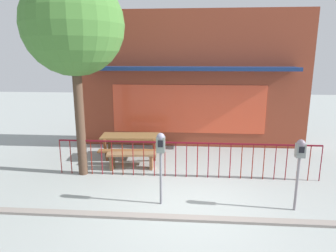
{
  "coord_description": "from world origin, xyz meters",
  "views": [
    {
      "loc": [
        0.1,
        -5.95,
        3.18
      ],
      "look_at": [
        -0.53,
        2.03,
        1.3
      ],
      "focal_mm": 32.14,
      "sensor_mm": 36.0,
      "label": 1
    }
  ],
  "objects_px": {
    "parking_meter_near": "(161,150)",
    "street_tree": "(73,26)",
    "parking_meter_far": "(300,156)",
    "patio_bench": "(132,157)",
    "picnic_table_left": "(131,140)"
  },
  "relations": [
    {
      "from": "parking_meter_near",
      "to": "street_tree",
      "type": "bearing_deg",
      "value": 146.18
    },
    {
      "from": "parking_meter_far",
      "to": "street_tree",
      "type": "bearing_deg",
      "value": 162.66
    },
    {
      "from": "parking_meter_far",
      "to": "street_tree",
      "type": "distance_m",
      "value": 6.03
    },
    {
      "from": "parking_meter_near",
      "to": "parking_meter_far",
      "type": "distance_m",
      "value": 2.84
    },
    {
      "from": "patio_bench",
      "to": "street_tree",
      "type": "distance_m",
      "value": 3.79
    },
    {
      "from": "parking_meter_near",
      "to": "street_tree",
      "type": "relative_size",
      "value": 0.31
    },
    {
      "from": "patio_bench",
      "to": "parking_meter_near",
      "type": "distance_m",
      "value": 2.43
    },
    {
      "from": "parking_meter_far",
      "to": "street_tree",
      "type": "relative_size",
      "value": 0.3
    },
    {
      "from": "parking_meter_near",
      "to": "patio_bench",
      "type": "bearing_deg",
      "value": 117.49
    },
    {
      "from": "patio_bench",
      "to": "parking_meter_near",
      "type": "relative_size",
      "value": 0.89
    },
    {
      "from": "picnic_table_left",
      "to": "street_tree",
      "type": "distance_m",
      "value": 3.7
    },
    {
      "from": "picnic_table_left",
      "to": "street_tree",
      "type": "bearing_deg",
      "value": -129.5
    },
    {
      "from": "parking_meter_near",
      "to": "parking_meter_far",
      "type": "relative_size",
      "value": 1.04
    },
    {
      "from": "picnic_table_left",
      "to": "parking_meter_near",
      "type": "bearing_deg",
      "value": -66.72
    },
    {
      "from": "parking_meter_near",
      "to": "street_tree",
      "type": "distance_m",
      "value": 3.85
    }
  ]
}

